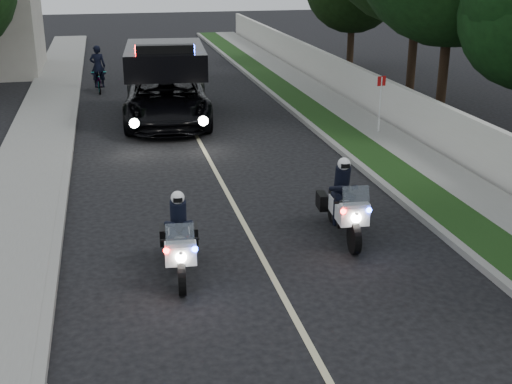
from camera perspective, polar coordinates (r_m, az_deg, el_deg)
ground at (r=12.24m, az=2.26°, el=-8.78°), size 120.00×120.00×0.00m
curb_right at (r=22.27m, az=5.88°, el=4.73°), size 0.20×60.00×0.15m
grass_verge at (r=22.50m, az=7.58°, el=4.83°), size 1.20×60.00×0.16m
sidewalk_right at (r=22.97m, az=10.64°, el=4.97°), size 1.40×60.00×0.16m
property_wall at (r=23.22m, az=13.03°, el=6.67°), size 0.22×60.00×1.50m
curb_left at (r=21.20m, az=-15.69°, el=3.30°), size 0.20×60.00×0.15m
sidewalk_left at (r=21.30m, az=-18.64°, el=3.07°), size 2.00×60.00×0.16m
lane_marking at (r=21.37m, az=-4.64°, el=3.92°), size 0.12×50.00×0.01m
police_moto_left at (r=13.06m, az=-6.45°, el=-6.95°), size 0.84×2.00×1.65m
police_moto_right at (r=14.73m, az=7.41°, el=-3.76°), size 0.89×2.12×1.76m
police_suv at (r=24.70m, az=-7.55°, el=6.00°), size 3.50×6.68×3.14m
bicycle at (r=30.68m, az=-13.24°, el=8.37°), size 0.73×1.89×0.98m
cyclist at (r=30.68m, az=-13.24°, el=8.37°), size 0.69×0.48×1.84m
sign_post at (r=22.93m, az=10.42°, el=4.76°), size 0.39×0.39×2.09m
tree_right_b at (r=26.44m, az=15.42°, el=6.38°), size 8.56×8.56×11.85m
tree_right_d at (r=29.38m, az=12.97°, el=7.90°), size 10.47×10.47×13.45m
tree_right_e at (r=36.62m, az=8.01°, el=10.52°), size 5.81×5.81×8.41m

